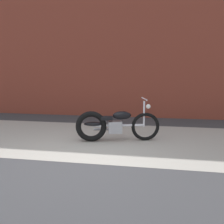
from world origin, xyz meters
TOP-DOWN VIEW (x-y plane):
  - ground_plane at (0.00, 0.00)m, footprint 80.00×80.00m
  - sidewalk_slab at (0.00, 1.75)m, footprint 36.00×3.50m
  - brick_building_wall at (0.00, 5.20)m, footprint 36.00×0.50m
  - motorcycle_black at (0.46, 1.57)m, footprint 1.97×0.76m

SIDE VIEW (x-z plane):
  - ground_plane at x=0.00m, z-range 0.00..0.00m
  - sidewalk_slab at x=0.00m, z-range 0.00..0.01m
  - motorcycle_black at x=0.46m, z-range -0.12..0.91m
  - brick_building_wall at x=0.00m, z-range 0.00..4.73m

